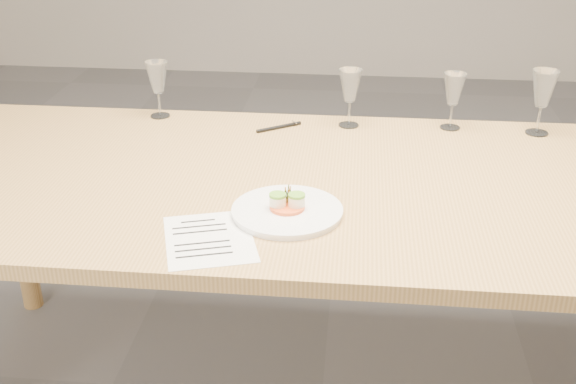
# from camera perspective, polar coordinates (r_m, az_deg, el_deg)

# --- Properties ---
(dining_table) EXTENTS (2.40, 1.00, 0.75)m
(dining_table) POSITION_cam_1_polar(r_m,az_deg,el_deg) (1.94, 3.09, -0.81)
(dining_table) COLOR tan
(dining_table) RESTS_ON ground
(dinner_plate) EXTENTS (0.27, 0.27, 0.07)m
(dinner_plate) POSITION_cam_1_polar(r_m,az_deg,el_deg) (1.72, -0.06, -1.44)
(dinner_plate) COLOR white
(dinner_plate) RESTS_ON dining_table
(recipe_sheet) EXTENTS (0.26, 0.29, 0.00)m
(recipe_sheet) POSITION_cam_1_polar(r_m,az_deg,el_deg) (1.63, -6.26, -3.69)
(recipe_sheet) COLOR white
(recipe_sheet) RESTS_ON dining_table
(ballpoint_pen) EXTENTS (0.13, 0.10, 0.01)m
(ballpoint_pen) POSITION_cam_1_polar(r_m,az_deg,el_deg) (2.25, -0.72, 5.16)
(ballpoint_pen) COLOR black
(ballpoint_pen) RESTS_ON dining_table
(wine_glass_0) EXTENTS (0.07, 0.07, 0.18)m
(wine_glass_0) POSITION_cam_1_polar(r_m,az_deg,el_deg) (2.36, -10.29, 8.81)
(wine_glass_0) COLOR white
(wine_glass_0) RESTS_ON dining_table
(wine_glass_1) EXTENTS (0.07, 0.07, 0.18)m
(wine_glass_1) POSITION_cam_1_polar(r_m,az_deg,el_deg) (2.25, 4.93, 8.28)
(wine_glass_1) COLOR white
(wine_glass_1) RESTS_ON dining_table
(wine_glass_2) EXTENTS (0.07, 0.07, 0.18)m
(wine_glass_2) POSITION_cam_1_polar(r_m,az_deg,el_deg) (2.28, 12.96, 7.84)
(wine_glass_2) COLOR white
(wine_glass_2) RESTS_ON dining_table
(wine_glass_3) EXTENTS (0.08, 0.08, 0.20)m
(wine_glass_3) POSITION_cam_1_polar(r_m,az_deg,el_deg) (2.30, 19.53, 7.61)
(wine_glass_3) COLOR white
(wine_glass_3) RESTS_ON dining_table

